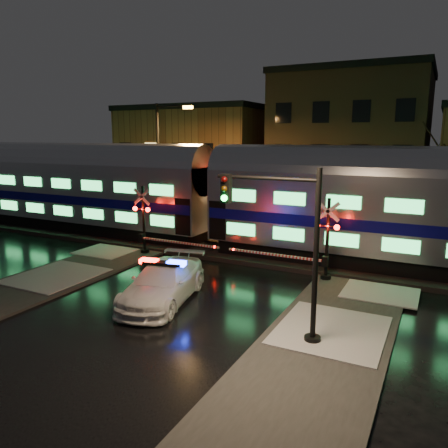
{
  "coord_description": "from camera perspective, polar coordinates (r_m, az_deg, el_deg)",
  "views": [
    {
      "loc": [
        9.47,
        -16.98,
        6.61
      ],
      "look_at": [
        -0.37,
        2.5,
        2.2
      ],
      "focal_mm": 35.0,
      "sensor_mm": 36.0,
      "label": 1
    }
  ],
  "objects": [
    {
      "name": "train",
      "position": [
        25.17,
        -1.5,
        4.06
      ],
      "size": [
        51.0,
        3.12,
        5.92
      ],
      "color": "black",
      "rests_on": "ballast"
    },
    {
      "name": "ballast",
      "position": [
        24.8,
        3.38,
        -3.77
      ],
      "size": [
        90.0,
        4.2,
        0.24
      ],
      "primitive_type": "cube",
      "color": "black",
      "rests_on": "ground"
    },
    {
      "name": "building_left",
      "position": [
        45.04,
        -3.18,
        8.71
      ],
      "size": [
        14.0,
        10.0,
        9.0
      ],
      "primitive_type": "cube",
      "color": "brown",
      "rests_on": "ground"
    },
    {
      "name": "streetlight",
      "position": [
        31.7,
        -8.12,
        8.57
      ],
      "size": [
        2.96,
        0.31,
        8.84
      ],
      "color": "black",
      "rests_on": "ground"
    },
    {
      "name": "sidewalk_right",
      "position": [
        13.12,
        10.66,
        -18.72
      ],
      "size": [
        4.0,
        20.0,
        0.12
      ],
      "primitive_type": "cube",
      "color": "#2D2D2D",
      "rests_on": "ground"
    },
    {
      "name": "traffic_light",
      "position": [
        14.02,
        8.37,
        -3.53
      ],
      "size": [
        3.67,
        0.68,
        5.68
      ],
      "rotation": [
        0.0,
        0.0,
        0.09
      ],
      "color": "black",
      "rests_on": "ground"
    },
    {
      "name": "crossing_signal_left",
      "position": [
        24.62,
        -9.87,
        -0.46
      ],
      "size": [
        5.51,
        0.64,
        3.9
      ],
      "color": "black",
      "rests_on": "ground"
    },
    {
      "name": "police_car",
      "position": [
        17.94,
        -7.94,
        -7.6
      ],
      "size": [
        3.26,
        5.77,
        1.75
      ],
      "rotation": [
        0.0,
        0.0,
        0.2
      ],
      "color": "white",
      "rests_on": "ground"
    },
    {
      "name": "ground",
      "position": [
        20.54,
        -2.24,
        -7.36
      ],
      "size": [
        120.0,
        120.0,
        0.0
      ],
      "primitive_type": "plane",
      "color": "black",
      "rests_on": "ground"
    },
    {
      "name": "crossing_signal_right",
      "position": [
        20.51,
        12.25,
        -2.97
      ],
      "size": [
        5.49,
        0.64,
        3.88
      ],
      "color": "black",
      "rests_on": "ground"
    },
    {
      "name": "building_mid",
      "position": [
        40.19,
        16.33,
        9.74
      ],
      "size": [
        12.0,
        11.0,
        11.5
      ],
      "primitive_type": "cube",
      "color": "brown",
      "rests_on": "ground"
    }
  ]
}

